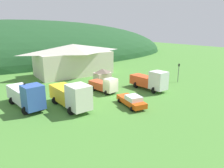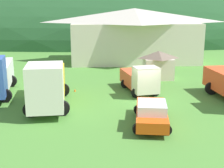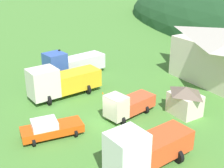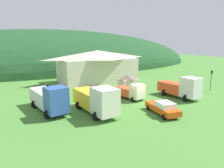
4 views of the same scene
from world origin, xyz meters
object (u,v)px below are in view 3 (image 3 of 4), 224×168
(heavy_rig_striped, at_px, (61,81))
(heavy_rig_white, at_px, (144,148))
(box_truck_blue, at_px, (71,64))
(service_pickup_orange, at_px, (50,128))
(traffic_light_west, at_px, (60,61))
(light_truck_cream, at_px, (127,105))
(traffic_cone_near_pickup, at_px, (103,94))
(play_shed_cream, at_px, (185,100))

(heavy_rig_striped, bearing_deg, heavy_rig_white, 86.36)
(box_truck_blue, xyz_separation_m, service_pickup_orange, (12.18, -7.67, -0.94))
(service_pickup_orange, height_order, traffic_light_west, traffic_light_west)
(heavy_rig_striped, distance_m, light_truck_cream, 8.45)
(box_truck_blue, distance_m, heavy_rig_white, 20.17)
(service_pickup_orange, bearing_deg, traffic_light_west, -107.96)
(heavy_rig_striped, height_order, traffic_cone_near_pickup, heavy_rig_striped)
(heavy_rig_white, bearing_deg, light_truck_cream, -120.61)
(play_shed_cream, relative_size, traffic_light_west, 0.83)
(heavy_rig_white, bearing_deg, box_truck_blue, -104.68)
(play_shed_cream, relative_size, heavy_rig_white, 0.44)
(heavy_rig_white, xyz_separation_m, traffic_cone_near_pickup, (-13.09, 4.17, -1.75))
(heavy_rig_striped, relative_size, traffic_cone_near_pickup, 16.13)
(service_pickup_orange, bearing_deg, traffic_cone_near_pickup, -138.48)
(play_shed_cream, distance_m, traffic_cone_near_pickup, 9.66)
(service_pickup_orange, bearing_deg, light_truck_cream, -174.25)
(play_shed_cream, distance_m, traffic_light_west, 16.89)
(traffic_light_west, bearing_deg, heavy_rig_striped, -22.57)
(light_truck_cream, relative_size, heavy_rig_white, 0.78)
(box_truck_blue, distance_m, traffic_cone_near_pickup, 7.04)
(heavy_rig_white, xyz_separation_m, service_pickup_orange, (-7.69, -4.19, -0.92))
(service_pickup_orange, relative_size, traffic_light_west, 1.44)
(heavy_rig_striped, bearing_deg, traffic_light_west, -116.70)
(light_truck_cream, bearing_deg, traffic_cone_near_pickup, -106.72)
(box_truck_blue, height_order, heavy_rig_striped, heavy_rig_striped)
(play_shed_cream, relative_size, service_pickup_orange, 0.58)
(play_shed_cream, xyz_separation_m, light_truck_cream, (-2.66, -5.06, -0.28))
(heavy_rig_white, bearing_deg, heavy_rig_striped, -94.26)
(box_truck_blue, xyz_separation_m, traffic_cone_near_pickup, (6.78, 0.69, -1.77))
(heavy_rig_white, bearing_deg, traffic_light_west, -100.63)
(play_shed_cream, height_order, service_pickup_orange, play_shed_cream)
(light_truck_cream, relative_size, traffic_light_west, 1.49)
(heavy_rig_striped, height_order, heavy_rig_white, heavy_rig_striped)
(service_pickup_orange, bearing_deg, play_shed_cream, 175.23)
(light_truck_cream, bearing_deg, traffic_light_west, -94.04)
(heavy_rig_striped, xyz_separation_m, heavy_rig_white, (14.88, 0.13, -0.10))
(light_truck_cream, distance_m, traffic_cone_near_pickup, 5.95)
(box_truck_blue, xyz_separation_m, heavy_rig_striped, (4.98, -3.60, 0.08))
(heavy_rig_white, relative_size, traffic_light_west, 1.90)
(play_shed_cream, distance_m, heavy_rig_striped, 13.46)
(service_pickup_orange, bearing_deg, box_truck_blue, -113.53)
(heavy_rig_striped, distance_m, heavy_rig_white, 14.89)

